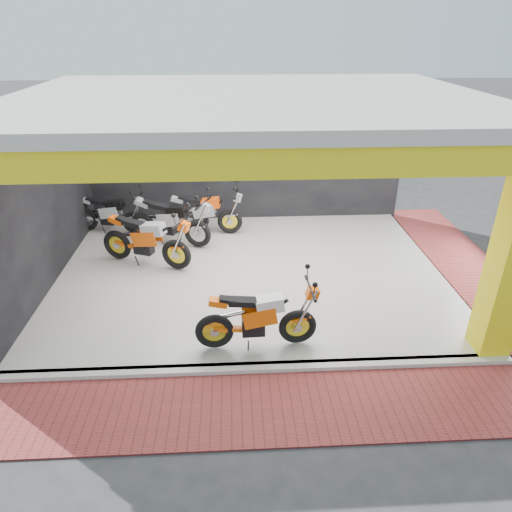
{
  "coord_description": "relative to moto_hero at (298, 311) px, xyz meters",
  "views": [
    {
      "loc": [
        -0.33,
        -6.49,
        4.81
      ],
      "look_at": [
        0.08,
        1.12,
        0.9
      ],
      "focal_mm": 32.0,
      "sensor_mm": 36.0,
      "label": 1
    }
  ],
  "objects": [
    {
      "name": "moto_row_d",
      "position": [
        -3.46,
        4.56,
        -0.05
      ],
      "size": [
        2.02,
        1.11,
        1.17
      ],
      "primitive_type": null,
      "rotation": [
        0.0,
        0.0,
        -0.22
      ],
      "color": "#A6A8AE",
      "rests_on": "showroom_floor"
    },
    {
      "name": "moto_row_a",
      "position": [
        -2.21,
        2.65,
        0.05
      ],
      "size": [
        2.39,
        1.61,
        1.37
      ],
      "primitive_type": null,
      "rotation": [
        0.0,
        0.0,
        -0.38
      ],
      "color": "#F2550A",
      "rests_on": "showroom_floor"
    },
    {
      "name": "back_wall",
      "position": [
        -0.66,
        5.6,
        1.02
      ],
      "size": [
        8.2,
        0.2,
        3.5
      ],
      "primitive_type": "cube",
      "color": "black",
      "rests_on": "ground"
    },
    {
      "name": "showroom_ceiling",
      "position": [
        -0.66,
        2.5,
        2.87
      ],
      "size": [
        8.4,
        6.4,
        0.2
      ],
      "primitive_type": "cube",
      "color": "beige",
      "rests_on": "corner_column"
    },
    {
      "name": "paver_right",
      "position": [
        4.14,
        2.5,
        -0.72
      ],
      "size": [
        1.4,
        7.0,
        0.03
      ],
      "primitive_type": "cube",
      "color": "maroon",
      "rests_on": "ground"
    },
    {
      "name": "ground",
      "position": [
        -0.66,
        0.5,
        -0.73
      ],
      "size": [
        80.0,
        80.0,
        0.0
      ],
      "primitive_type": "plane",
      "color": "#2D2D30",
      "rests_on": "ground"
    },
    {
      "name": "header_beam_front",
      "position": [
        -0.66,
        -0.5,
        2.57
      ],
      "size": [
        8.4,
        0.3,
        0.4
      ],
      "primitive_type": "cube",
      "color": "yellow",
      "rests_on": "corner_column"
    },
    {
      "name": "left_wall",
      "position": [
        -4.76,
        2.5,
        1.02
      ],
      "size": [
        0.2,
        6.2,
        3.5
      ],
      "primitive_type": "cube",
      "color": "black",
      "rests_on": "ground"
    },
    {
      "name": "moto_row_b",
      "position": [
        -1.83,
        3.7,
        0.04
      ],
      "size": [
        2.35,
        1.55,
        1.35
      ],
      "primitive_type": null,
      "rotation": [
        0.0,
        0.0,
        -0.37
      ],
      "color": "#A1A3A8",
      "rests_on": "showroom_floor"
    },
    {
      "name": "header_beam_right",
      "position": [
        3.34,
        2.5,
        2.57
      ],
      "size": [
        0.3,
        6.4,
        0.4
      ],
      "primitive_type": "cube",
      "color": "yellow",
      "rests_on": "corner_column"
    },
    {
      "name": "showroom_floor",
      "position": [
        -0.66,
        2.5,
        -0.68
      ],
      "size": [
        8.0,
        6.0,
        0.1
      ],
      "primitive_type": "cube",
      "color": "white",
      "rests_on": "ground"
    },
    {
      "name": "paver_front",
      "position": [
        -0.66,
        -1.3,
        -0.72
      ],
      "size": [
        9.0,
        1.4,
        0.03
      ],
      "primitive_type": "cube",
      "color": "maroon",
      "rests_on": "ground"
    },
    {
      "name": "moto_hero",
      "position": [
        0.0,
        0.0,
        0.0
      ],
      "size": [
        2.1,
        0.85,
        1.26
      ],
      "primitive_type": null,
      "rotation": [
        0.0,
        0.0,
        0.04
      ],
      "color": "#F25A0A",
      "rests_on": "showroom_floor"
    },
    {
      "name": "floor_kerb",
      "position": [
        -0.66,
        -0.52,
        -0.68
      ],
      "size": [
        8.0,
        0.2,
        0.1
      ],
      "primitive_type": "cube",
      "color": "white",
      "rests_on": "ground"
    },
    {
      "name": "corner_column",
      "position": [
        3.09,
        -0.25,
        1.02
      ],
      "size": [
        0.5,
        0.5,
        3.5
      ],
      "primitive_type": "cube",
      "color": "yellow",
      "rests_on": "ground"
    },
    {
      "name": "moto_row_c",
      "position": [
        -1.08,
        4.45,
        0.0
      ],
      "size": [
        2.14,
        0.97,
        1.27
      ],
      "primitive_type": null,
      "rotation": [
        0.0,
        0.0,
        -0.1
      ],
      "color": "#96999D",
      "rests_on": "showroom_floor"
    }
  ]
}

